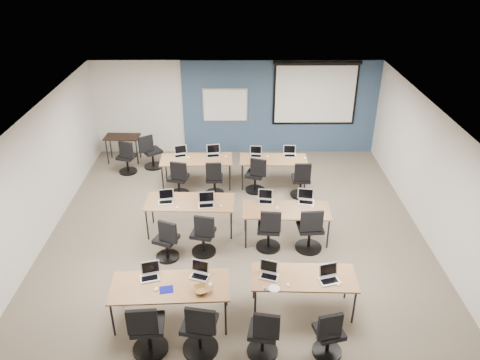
{
  "coord_description": "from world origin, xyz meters",
  "views": [
    {
      "loc": [
        0.01,
        -8.13,
        5.78
      ],
      "look_at": [
        0.08,
        0.4,
        1.22
      ],
      "focal_mm": 35.0,
      "sensor_mm": 36.0,
      "label": 1
    }
  ],
  "objects_px": {
    "task_chair_6": "(269,233)",
    "task_chair_5": "(204,237)",
    "laptop_2": "(269,272)",
    "task_chair_3": "(329,337)",
    "laptop_1": "(200,272)",
    "laptop_10": "(256,153)",
    "task_chair_4": "(167,243)",
    "training_table_front_right": "(304,279)",
    "task_chair_1": "(200,332)",
    "utility_table": "(122,139)",
    "spare_chair_a": "(151,154)",
    "training_table_mid_right": "(286,211)",
    "training_table_front_left": "(170,288)",
    "task_chair_8": "(179,181)",
    "task_chair_7": "(310,233)",
    "projector_screen": "(315,90)",
    "laptop_5": "(206,202)",
    "laptop_6": "(266,199)",
    "spare_chair_b": "(127,160)",
    "laptop_0": "(150,274)",
    "laptop_4": "(166,199)",
    "task_chair_0": "(147,332)",
    "task_chair_11": "(301,182)",
    "training_table_back_right": "(273,161)",
    "training_table_back_left": "(196,161)",
    "laptop_3": "(329,276)",
    "whiteboard": "(225,105)",
    "laptop_7": "(306,199)",
    "task_chair_10": "(256,178)",
    "laptop_8": "(180,153)",
    "laptop_9": "(213,153)",
    "laptop_11": "(290,153)"
  },
  "relations": [
    {
      "from": "task_chair_0",
      "to": "task_chair_4",
      "type": "bearing_deg",
      "value": 85.71
    },
    {
      "from": "task_chair_3",
      "to": "task_chair_7",
      "type": "relative_size",
      "value": 0.92
    },
    {
      "from": "training_table_back_left",
      "to": "task_chair_1",
      "type": "xyz_separation_m",
      "value": [
        0.44,
        -5.43,
        -0.25
      ]
    },
    {
      "from": "laptop_7",
      "to": "laptop_9",
      "type": "relative_size",
      "value": 0.98
    },
    {
      "from": "training_table_back_right",
      "to": "task_chair_1",
      "type": "xyz_separation_m",
      "value": [
        -1.49,
        -5.41,
        -0.25
      ]
    },
    {
      "from": "laptop_6",
      "to": "spare_chair_b",
      "type": "xyz_separation_m",
      "value": [
        -3.53,
        2.74,
        -0.39
      ]
    },
    {
      "from": "laptop_0",
      "to": "laptop_4",
      "type": "bearing_deg",
      "value": 75.98
    },
    {
      "from": "whiteboard",
      "to": "training_table_front_left",
      "type": "relative_size",
      "value": 0.67
    },
    {
      "from": "laptop_7",
      "to": "task_chair_11",
      "type": "height_order",
      "value": "laptop_7"
    },
    {
      "from": "laptop_10",
      "to": "utility_table",
      "type": "relative_size",
      "value": 0.32
    },
    {
      "from": "laptop_3",
      "to": "spare_chair_a",
      "type": "bearing_deg",
      "value": 108.95
    },
    {
      "from": "laptop_8",
      "to": "training_table_front_right",
      "type": "bearing_deg",
      "value": -79.02
    },
    {
      "from": "laptop_2",
      "to": "task_chair_3",
      "type": "height_order",
      "value": "laptop_2"
    },
    {
      "from": "projector_screen",
      "to": "laptop_4",
      "type": "bearing_deg",
      "value": -132.38
    },
    {
      "from": "laptop_1",
      "to": "task_chair_10",
      "type": "distance_m",
      "value": 4.25
    },
    {
      "from": "training_table_back_left",
      "to": "task_chair_5",
      "type": "height_order",
      "value": "task_chair_5"
    },
    {
      "from": "projector_screen",
      "to": "laptop_5",
      "type": "height_order",
      "value": "projector_screen"
    },
    {
      "from": "laptop_6",
      "to": "task_chair_11",
      "type": "height_order",
      "value": "same"
    },
    {
      "from": "laptop_1",
      "to": "laptop_10",
      "type": "distance_m",
      "value": 4.8
    },
    {
      "from": "laptop_3",
      "to": "laptop_5",
      "type": "relative_size",
      "value": 0.96
    },
    {
      "from": "training_table_front_right",
      "to": "training_table_back_right",
      "type": "distance_m",
      "value": 4.51
    },
    {
      "from": "laptop_1",
      "to": "task_chair_6",
      "type": "xyz_separation_m",
      "value": [
        1.26,
        1.7,
        -0.38
      ]
    },
    {
      "from": "laptop_1",
      "to": "laptop_6",
      "type": "bearing_deg",
      "value": 81.57
    },
    {
      "from": "laptop_1",
      "to": "laptop_8",
      "type": "distance_m",
      "value": 4.75
    },
    {
      "from": "laptop_5",
      "to": "laptop_10",
      "type": "bearing_deg",
      "value": 57.52
    },
    {
      "from": "task_chair_1",
      "to": "task_chair_4",
      "type": "bearing_deg",
      "value": 119.98
    },
    {
      "from": "laptop_5",
      "to": "task_chair_8",
      "type": "relative_size",
      "value": 0.34
    },
    {
      "from": "projector_screen",
      "to": "laptop_10",
      "type": "xyz_separation_m",
      "value": [
        -1.7,
        -1.77,
        -1.1
      ]
    },
    {
      "from": "task_chair_6",
      "to": "task_chair_5",
      "type": "bearing_deg",
      "value": -168.42
    },
    {
      "from": "utility_table",
      "to": "spare_chair_a",
      "type": "relative_size",
      "value": 0.96
    },
    {
      "from": "training_table_front_right",
      "to": "laptop_11",
      "type": "height_order",
      "value": "laptop_11"
    },
    {
      "from": "task_chair_7",
      "to": "task_chair_11",
      "type": "relative_size",
      "value": 1.06
    },
    {
      "from": "projector_screen",
      "to": "training_table_back_left",
      "type": "xyz_separation_m",
      "value": [
        -3.2,
        -1.96,
        -1.2
      ]
    },
    {
      "from": "whiteboard",
      "to": "task_chair_4",
      "type": "bearing_deg",
      "value": -101.72
    },
    {
      "from": "training_table_front_left",
      "to": "task_chair_8",
      "type": "xyz_separation_m",
      "value": [
        -0.33,
        4.17,
        -0.29
      ]
    },
    {
      "from": "whiteboard",
      "to": "laptop_10",
      "type": "xyz_separation_m",
      "value": [
        0.8,
        -1.79,
        -0.66
      ]
    },
    {
      "from": "training_table_front_right",
      "to": "task_chair_1",
      "type": "bearing_deg",
      "value": -149.58
    },
    {
      "from": "laptop_1",
      "to": "task_chair_1",
      "type": "distance_m",
      "value": 1.02
    },
    {
      "from": "utility_table",
      "to": "spare_chair_a",
      "type": "height_order",
      "value": "spare_chair_a"
    },
    {
      "from": "task_chair_6",
      "to": "task_chair_7",
      "type": "height_order",
      "value": "task_chair_7"
    },
    {
      "from": "task_chair_1",
      "to": "task_chair_11",
      "type": "relative_size",
      "value": 1.07
    },
    {
      "from": "task_chair_4",
      "to": "task_chair_6",
      "type": "relative_size",
      "value": 0.97
    },
    {
      "from": "laptop_0",
      "to": "laptop_2",
      "type": "relative_size",
      "value": 1.02
    },
    {
      "from": "whiteboard",
      "to": "laptop_5",
      "type": "bearing_deg",
      "value": -94.35
    },
    {
      "from": "training_table_mid_right",
      "to": "task_chair_6",
      "type": "distance_m",
      "value": 0.59
    },
    {
      "from": "task_chair_3",
      "to": "laptop_5",
      "type": "bearing_deg",
      "value": 107.74
    },
    {
      "from": "spare_chair_a",
      "to": "task_chair_4",
      "type": "bearing_deg",
      "value": -111.6
    },
    {
      "from": "projector_screen",
      "to": "task_chair_8",
      "type": "relative_size",
      "value": 2.46
    },
    {
      "from": "laptop_3",
      "to": "laptop_5",
      "type": "xyz_separation_m",
      "value": [
        -2.14,
        2.38,
        0.0
      ]
    },
    {
      "from": "task_chair_4",
      "to": "laptop_8",
      "type": "xyz_separation_m",
      "value": [
        -0.06,
        3.3,
        0.4
      ]
    }
  ]
}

